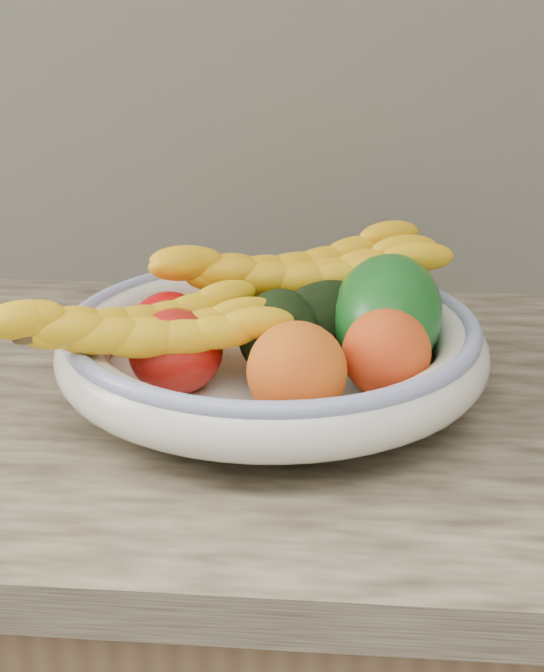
{
  "coord_description": "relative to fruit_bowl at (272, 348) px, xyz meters",
  "views": [
    {
      "loc": [
        0.08,
        0.8,
        1.3
      ],
      "look_at": [
        0.0,
        1.66,
        0.96
      ],
      "focal_mm": 55.0,
      "sensor_mm": 36.0,
      "label": 1
    }
  ],
  "objects": [
    {
      "name": "clementine_back_mid",
      "position": [
        -0.02,
        0.08,
        0.01
      ],
      "size": [
        0.06,
        0.06,
        0.05
      ],
      "primitive_type": "ellipsoid",
      "rotation": [
        0.0,
        0.0,
        0.31
      ],
      "color": "orange",
      "rests_on": "fruit_bowl"
    },
    {
      "name": "peach_right",
      "position": [
        0.1,
        -0.05,
        0.02
      ],
      "size": [
        0.09,
        0.09,
        0.08
      ],
      "primitive_type": "ellipsoid",
      "rotation": [
        0.0,
        0.0,
        -0.25
      ],
      "color": "orange",
      "rests_on": "fruit_bowl"
    },
    {
      "name": "avocado_center",
      "position": [
        0.01,
        -0.0,
        0.02
      ],
      "size": [
        0.08,
        0.11,
        0.08
      ],
      "primitive_type": "ellipsoid",
      "rotation": [
        0.0,
        0.0,
        0.03
      ],
      "color": "black",
      "rests_on": "fruit_bowl"
    },
    {
      "name": "banana_bunch_front",
      "position": [
        -0.11,
        -0.07,
        0.03
      ],
      "size": [
        0.28,
        0.22,
        0.07
      ],
      "primitive_type": null,
      "rotation": [
        0.0,
        0.0,
        0.49
      ],
      "color": "yellow",
      "rests_on": "fruit_bowl"
    },
    {
      "name": "fruit_bowl",
      "position": [
        0.0,
        0.0,
        0.0
      ],
      "size": [
        0.39,
        0.39,
        0.08
      ],
      "color": "silver",
      "rests_on": "kitchen_counter"
    },
    {
      "name": "peach_front",
      "position": [
        0.03,
        -0.09,
        0.02
      ],
      "size": [
        0.09,
        0.09,
        0.08
      ],
      "primitive_type": "ellipsoid",
      "rotation": [
        0.0,
        0.0,
        -0.15
      ],
      "color": "orange",
      "rests_on": "fruit_bowl"
    },
    {
      "name": "clementine_back_right",
      "position": [
        0.02,
        0.1,
        0.01
      ],
      "size": [
        0.07,
        0.07,
        0.05
      ],
      "primitive_type": "ellipsoid",
      "rotation": [
        0.0,
        0.0,
        -0.4
      ],
      "color": "#E64E04",
      "rests_on": "fruit_bowl"
    },
    {
      "name": "banana_bunch_back",
      "position": [
        0.02,
        0.08,
        0.04
      ],
      "size": [
        0.32,
        0.2,
        0.09
      ],
      "primitive_type": null,
      "rotation": [
        0.0,
        0.0,
        0.34
      ],
      "color": "yellow",
      "rests_on": "fruit_bowl"
    },
    {
      "name": "clementine_back_left",
      "position": [
        -0.05,
        0.1,
        0.01
      ],
      "size": [
        0.06,
        0.06,
        0.04
      ],
      "primitive_type": "ellipsoid",
      "rotation": [
        0.0,
        0.0,
        -0.28
      ],
      "color": "orange",
      "rests_on": "fruit_bowl"
    },
    {
      "name": "tomato_near_left",
      "position": [
        -0.08,
        -0.05,
        0.01
      ],
      "size": [
        0.09,
        0.09,
        0.07
      ],
      "primitive_type": "ellipsoid",
      "rotation": [
        0.0,
        0.0,
        0.08
      ],
      "color": "#AE1510",
      "rests_on": "fruit_bowl"
    },
    {
      "name": "clementine_extra",
      "position": [
        0.02,
        0.1,
        0.01
      ],
      "size": [
        0.05,
        0.05,
        0.04
      ],
      "primitive_type": "ellipsoid",
      "color": "#F26005",
      "rests_on": "fruit_bowl"
    },
    {
      "name": "green_mango",
      "position": [
        0.1,
        0.02,
        0.03
      ],
      "size": [
        0.13,
        0.15,
        0.13
      ],
      "primitive_type": "ellipsoid",
      "rotation": [
        0.0,
        0.31,
        -0.01
      ],
      "color": "#0F5317",
      "rests_on": "fruit_bowl"
    },
    {
      "name": "tomato_left",
      "position": [
        -0.1,
        0.01,
        0.01
      ],
      "size": [
        0.09,
        0.09,
        0.06
      ],
      "primitive_type": "ellipsoid",
      "rotation": [
        0.0,
        0.0,
        0.28
      ],
      "color": "#B1070B",
      "rests_on": "fruit_bowl"
    },
    {
      "name": "avocado_right",
      "position": [
        0.05,
        0.03,
        0.02
      ],
      "size": [
        0.13,
        0.13,
        0.08
      ],
      "primitive_type": "ellipsoid",
      "rotation": [
        0.0,
        0.0,
        -0.86
      ],
      "color": "black",
      "rests_on": "fruit_bowl"
    }
  ]
}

